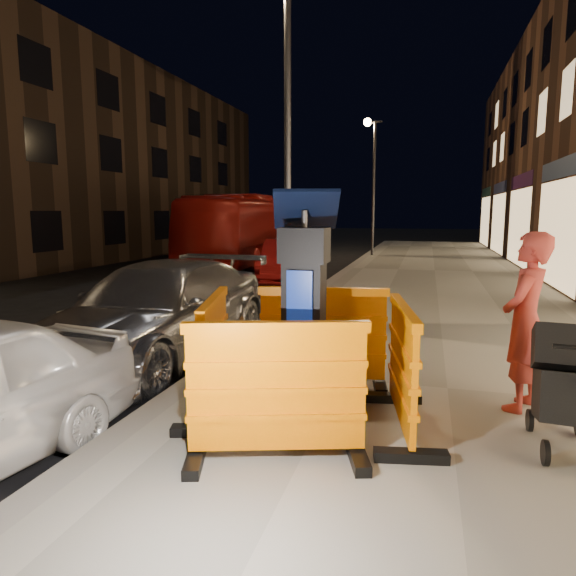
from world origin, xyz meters
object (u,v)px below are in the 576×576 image
(man, at_px, (525,322))
(barrier_front, at_px, (277,393))
(car_silver, at_px, (160,357))
(barrier_back, at_px, (323,338))
(bus_doubledecker, at_px, (248,264))
(stroller, at_px, (566,391))
(barrier_bldgside, at_px, (402,368))
(parking_kiosk, at_px, (304,314))
(car_red, at_px, (287,282))
(barrier_kerbside, at_px, (214,353))

(man, bearing_deg, barrier_front, -24.20)
(barrier_front, distance_m, car_silver, 4.08)
(barrier_back, bearing_deg, bus_doubledecker, 103.46)
(man, distance_m, stroller, 1.01)
(barrier_back, height_order, car_silver, barrier_back)
(barrier_bldgside, xyz_separation_m, car_silver, (-3.66, 2.01, -0.74))
(parking_kiosk, relative_size, car_silver, 0.43)
(barrier_back, relative_size, barrier_bldgside, 1.00)
(car_red, bearing_deg, barrier_kerbside, -88.01)
(car_silver, bearing_deg, barrier_front, -44.96)
(barrier_kerbside, xyz_separation_m, barrier_bldgside, (1.90, -0.00, 0.00))
(barrier_back, bearing_deg, car_silver, 149.37)
(parking_kiosk, height_order, barrier_kerbside, parking_kiosk)
(barrier_kerbside, xyz_separation_m, man, (3.08, 0.83, 0.33))
(barrier_front, height_order, barrier_bldgside, same)
(barrier_kerbside, bearing_deg, man, -89.31)
(bus_doubledecker, bearing_deg, barrier_front, -72.52)
(car_silver, height_order, bus_doubledecker, bus_doubledecker)
(barrier_bldgside, height_order, bus_doubledecker, bus_doubledecker)
(parking_kiosk, bearing_deg, barrier_bldgside, -12.33)
(barrier_back, bearing_deg, parking_kiosk, -99.33)
(parking_kiosk, xyz_separation_m, barrier_back, (0.00, 0.95, -0.47))
(man, bearing_deg, bus_doubledecker, -124.67)
(barrier_kerbside, distance_m, bus_doubledecker, 16.30)
(barrier_kerbside, xyz_separation_m, bus_doubledecker, (-5.14, 15.45, -0.74))
(man, bearing_deg, parking_kiosk, -42.82)
(barrier_front, xyz_separation_m, barrier_kerbside, (-0.95, 0.95, 0.00))
(car_silver, relative_size, bus_doubledecker, 0.48)
(barrier_bldgside, distance_m, bus_doubledecker, 17.00)
(barrier_front, height_order, bus_doubledecker, bus_doubledecker)
(barrier_kerbside, relative_size, car_silver, 0.31)
(barrier_kerbside, bearing_deg, barrier_back, -59.33)
(barrier_kerbside, bearing_deg, bus_doubledecker, 4.08)
(barrier_back, xyz_separation_m, stroller, (2.33, -1.02, -0.07))
(barrier_bldgside, height_order, car_silver, barrier_bldgside)
(man, bearing_deg, stroller, 38.50)
(car_red, xyz_separation_m, bus_doubledecker, (-3.09, 5.03, 0.00))
(barrier_front, bearing_deg, car_silver, 115.20)
(barrier_back, height_order, car_red, barrier_back)
(bus_doubledecker, relative_size, stroller, 9.71)
(car_red, relative_size, stroller, 3.85)
(bus_doubledecker, bearing_deg, car_red, -61.34)
(barrier_front, distance_m, stroller, 2.49)
(car_red, distance_m, bus_doubledecker, 5.90)
(barrier_front, bearing_deg, car_red, 87.47)
(car_red, bearing_deg, man, -71.01)
(barrier_kerbside, distance_m, man, 3.21)
(barrier_kerbside, distance_m, stroller, 3.28)
(barrier_bldgside, bearing_deg, car_silver, 50.94)
(barrier_front, height_order, barrier_kerbside, same)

